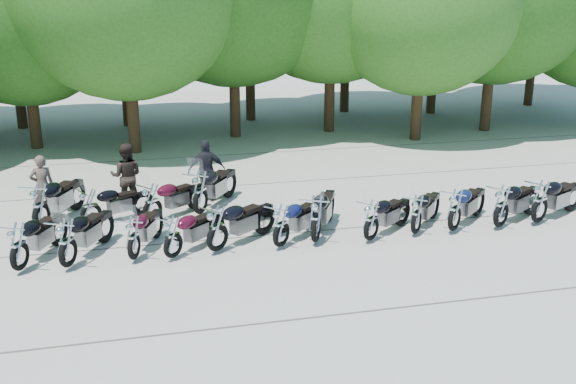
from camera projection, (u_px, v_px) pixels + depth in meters
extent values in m
plane|color=gray|center=(303.00, 256.00, 15.68)|extent=(90.00, 90.00, 0.00)
cylinder|color=#3A2614|center=(33.00, 105.00, 25.51)|extent=(0.44, 0.44, 3.31)
sphere|color=#286319|center=(21.00, 5.00, 24.42)|extent=(7.31, 7.31, 7.31)
cylinder|color=#3A2614|center=(132.00, 100.00, 24.75)|extent=(0.44, 0.44, 3.93)
cylinder|color=#3A2614|center=(234.00, 87.00, 27.35)|extent=(0.44, 0.44, 4.13)
cylinder|color=#3A2614|center=(330.00, 83.00, 28.37)|extent=(0.44, 0.44, 4.09)
cylinder|color=#3A2614|center=(417.00, 95.00, 26.88)|extent=(0.44, 0.44, 3.62)
cylinder|color=#3A2614|center=(488.00, 84.00, 28.53)|extent=(0.44, 0.44, 3.98)
cylinder|color=#3A2614|center=(18.00, 88.00, 29.08)|extent=(0.44, 0.44, 3.52)
cylinder|color=#3A2614|center=(126.00, 87.00, 29.60)|extent=(0.44, 0.44, 3.42)
cylinder|color=#3A2614|center=(250.00, 81.00, 30.86)|extent=(0.44, 0.44, 3.56)
cylinder|color=#3A2614|center=(345.00, 73.00, 32.85)|extent=(0.44, 0.44, 3.76)
cylinder|color=#3A2614|center=(433.00, 76.00, 32.47)|extent=(0.44, 0.44, 3.63)
cylinder|color=#3A2614|center=(532.00, 63.00, 34.55)|extent=(0.44, 0.44, 4.37)
imported|color=#4D3D37|center=(42.00, 186.00, 18.13)|extent=(0.68, 0.51, 1.70)
imported|color=black|center=(127.00, 176.00, 18.76)|extent=(1.02, 0.86, 1.87)
imported|color=black|center=(207.00, 171.00, 19.37)|extent=(1.10, 0.50, 1.83)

